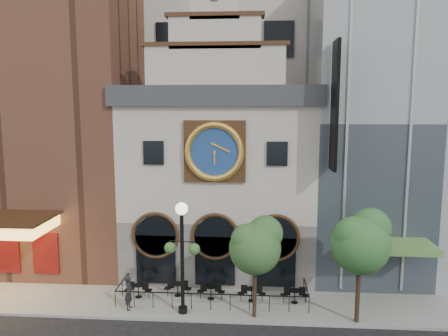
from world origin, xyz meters
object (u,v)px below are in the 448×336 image
Objects in this scene: pedestrian at (129,292)px; tree_right at (361,240)px; bistro_2 at (211,291)px; lamppost at (182,245)px; bistro_0 at (138,290)px; bistro_1 at (178,288)px; bistro_4 at (295,295)px; bistro_3 at (252,293)px; tree_left at (256,244)px.

tree_right reaches higher than pedestrian.
bistro_2 is 0.26× the size of lamppost.
bistro_0 is 12.80m from tree_right.
bistro_4 is (6.73, -0.45, 0.00)m from bistro_1.
pedestrian is 0.32× the size of tree_right.
bistro_1 is 0.26× the size of lamppost.
tree_left reaches higher than bistro_3.
bistro_1 is at bearing 112.98° from lamppost.
bistro_4 is 9.21m from pedestrian.
pedestrian reaches higher than bistro_2.
bistro_0 is at bearing 179.32° from bistro_4.
bistro_4 is at bearing 147.68° from tree_right.
bistro_3 is at bearing 30.01° from lamppost.
bistro_4 is 0.83× the size of pedestrian.
bistro_1 is 1.00× the size of bistro_3.
lamppost reaches higher than tree_right.
tree_right is (12.02, -2.04, 3.88)m from bistro_0.
pedestrian is 4.10m from lamppost.
bistro_2 is at bearing 164.93° from tree_right.
bistro_1 is 2.00m from bistro_2.
lamppost reaches higher than tree_left.
bistro_1 is at bearing 166.31° from tree_right.
tree_left is at bearing -83.37° from bistro_3.
tree_right is (9.14, -0.33, 0.60)m from lamppost.
tree_right reaches higher than bistro_2.
pedestrian is at bearing -142.03° from bistro_1.
bistro_1 is 1.00× the size of bistro_4.
tree_right is (3.05, -1.93, 3.88)m from bistro_4.
bistro_4 is 5.30m from tree_right.
bistro_2 is 4.72m from tree_left.
lamppost is (-6.09, -1.60, 3.28)m from bistro_4.
bistro_4 is at bearing 20.37° from lamppost.
tree_left reaches higher than bistro_1.
bistro_2 is 4.63m from pedestrian.
pedestrian is at bearing 177.44° from tree_right.
tree_right is (5.26, -0.19, 0.39)m from tree_left.
bistro_0 is 6.55m from bistro_3.
lamppost is 9.17m from tree_right.
pedestrian reaches higher than bistro_1.
lamppost is at bearing 177.93° from tree_right.
pedestrian is (-2.36, -1.84, 0.49)m from bistro_1.
bistro_1 is 0.27× the size of tree_right.
pedestrian is 0.31× the size of lamppost.
pedestrian reaches higher than bistro_4.
bistro_0 and bistro_1 have the same top height.
bistro_3 is 0.26× the size of lamppost.
bistro_2 is (1.98, -0.28, 0.00)m from bistro_1.
bistro_2 is 1.00× the size of bistro_3.
bistro_2 is at bearing 58.60° from lamppost.
tree_left is (4.52, -2.19, 3.49)m from bistro_1.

